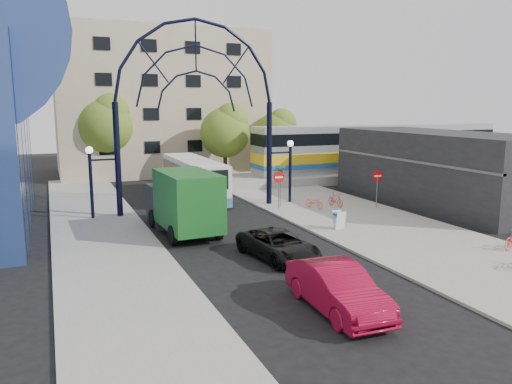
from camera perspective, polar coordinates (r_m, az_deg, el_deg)
name	(u,v)px	position (r m, az deg, el deg)	size (l,w,h in m)	color
ground	(298,279)	(20.15, 4.81, -9.89)	(120.00, 120.00, 0.00)	black
sidewalk_east	(397,234)	(27.57, 15.86, -4.65)	(8.00, 56.00, 0.12)	gray
plaza_west	(111,255)	(23.88, -16.27, -6.92)	(5.00, 50.00, 0.12)	gray
gateway_arch	(196,77)	(32.07, -6.84, 12.96)	(13.64, 0.44, 12.10)	black
stop_sign	(279,181)	(32.21, 2.63, 1.30)	(0.80, 0.07, 2.50)	slate
do_not_enter_sign	(377,180)	(33.67, 13.70, 1.37)	(0.76, 0.07, 2.48)	slate
street_name_sign	(280,177)	(32.89, 2.82, 1.72)	(0.70, 0.70, 2.80)	slate
sandwich_board	(339,218)	(27.62, 9.46, -2.92)	(0.55, 0.61, 0.99)	white
commercial_block_east	(438,168)	(36.76, 20.04, 2.58)	(6.00, 16.00, 5.00)	black
apartment_block	(159,103)	(52.88, -11.01, 9.95)	(20.00, 12.10, 14.00)	tan
train_platform	(379,173)	(48.74, 13.85, 2.07)	(32.00, 5.00, 0.80)	gray
train_car	(380,147)	(48.47, 13.97, 5.00)	(25.10, 3.05, 4.20)	#B7B7BC
tree_north_a	(226,130)	(45.30, -3.39, 7.11)	(4.48, 4.48, 7.00)	#382314
tree_north_b	(106,122)	(47.00, -16.75, 7.62)	(5.12, 5.12, 8.00)	#382314
tree_north_c	(277,131)	(49.44, 2.46, 6.97)	(4.16, 4.16, 6.50)	#382314
city_bus	(194,178)	(37.04, -7.10, 1.62)	(2.58, 10.58, 2.90)	silver
green_truck	(183,202)	(26.97, -8.38, -1.10)	(2.87, 6.88, 3.42)	black
black_suv	(278,245)	(22.44, 2.56, -6.05)	(2.14, 4.64, 1.29)	black
red_sedan	(337,288)	(17.14, 9.26, -10.79)	(1.68, 4.81, 1.59)	maroon
bike_near_a	(314,202)	(32.93, 6.70, -1.16)	(0.54, 1.54, 0.81)	#F65A31
bike_near_b	(336,200)	(33.69, 9.08, -0.87)	(0.43, 1.52, 0.91)	#CB4428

